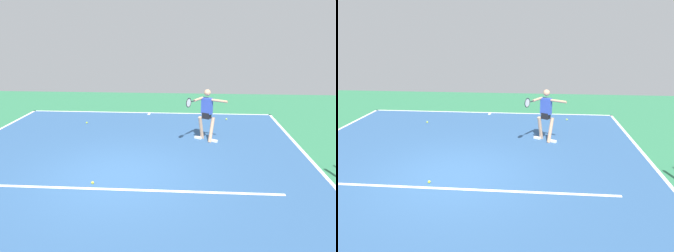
% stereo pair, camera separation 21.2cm
% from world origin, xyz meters
% --- Properties ---
extents(ground_plane, '(22.22, 22.22, 0.00)m').
position_xyz_m(ground_plane, '(0.00, 0.00, 0.00)').
color(ground_plane, '#2D754C').
extents(court_surface, '(10.49, 13.06, 0.00)m').
position_xyz_m(court_surface, '(0.00, 0.00, 0.00)').
color(court_surface, '#2D5484').
rests_on(court_surface, ground_plane).
extents(court_line_baseline_near, '(10.49, 0.10, 0.01)m').
position_xyz_m(court_line_baseline_near, '(0.00, -6.48, 0.00)').
color(court_line_baseline_near, white).
rests_on(court_line_baseline_near, ground_plane).
extents(court_line_sideline_left, '(0.10, 13.06, 0.01)m').
position_xyz_m(court_line_sideline_left, '(-5.20, 0.00, 0.00)').
color(court_line_sideline_left, white).
rests_on(court_line_sideline_left, ground_plane).
extents(court_line_service, '(7.87, 0.10, 0.01)m').
position_xyz_m(court_line_service, '(0.00, 0.72, 0.00)').
color(court_line_service, white).
rests_on(court_line_service, ground_plane).
extents(court_line_centre_mark, '(0.10, 0.30, 0.01)m').
position_xyz_m(court_line_centre_mark, '(0.00, -6.28, 0.00)').
color(court_line_centre_mark, white).
rests_on(court_line_centre_mark, ground_plane).
extents(tennis_player, '(1.29, 1.07, 1.72)m').
position_xyz_m(tennis_player, '(-2.30, -2.89, 0.98)').
color(tennis_player, tan).
rests_on(tennis_player, ground_plane).
extents(tennis_ball_centre_court, '(0.07, 0.07, 0.07)m').
position_xyz_m(tennis_ball_centre_court, '(0.51, 0.48, 0.03)').
color(tennis_ball_centre_court, yellow).
rests_on(tennis_ball_centre_court, ground_plane).
extents(tennis_ball_near_player, '(0.07, 0.07, 0.07)m').
position_xyz_m(tennis_ball_near_player, '(-3.25, -5.53, 0.03)').
color(tennis_ball_near_player, '#C6E53D').
rests_on(tennis_ball_near_player, ground_plane).
extents(tennis_ball_by_sideline, '(0.07, 0.07, 0.07)m').
position_xyz_m(tennis_ball_by_sideline, '(2.24, -4.63, 0.03)').
color(tennis_ball_by_sideline, '#CCE033').
rests_on(tennis_ball_by_sideline, ground_plane).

